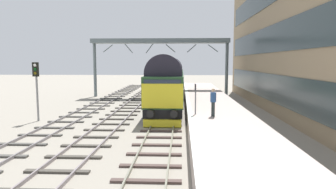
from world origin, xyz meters
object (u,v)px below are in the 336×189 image
Objects in this scene: signal_post_far at (36,83)px; waiting_passenger at (213,100)px; diesel_locomotive at (169,80)px; platform_number_sign at (195,94)px.

waiting_passenger is (12.00, -2.97, -0.69)m from signal_post_far.
platform_number_sign is at bearing -78.61° from diesel_locomotive.
waiting_passenger is at bearing -74.15° from diesel_locomotive.
diesel_locomotive is at bearing 101.39° from platform_number_sign.
diesel_locomotive reaches higher than waiting_passenger.
signal_post_far is 2.25× the size of platform_number_sign.
diesel_locomotive is 10.42× the size of platform_number_sign.
platform_number_sign is (2.05, -10.19, -0.24)m from diesel_locomotive.
platform_number_sign reaches higher than waiting_passenger.
platform_number_sign is at bearing -12.09° from signal_post_far.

